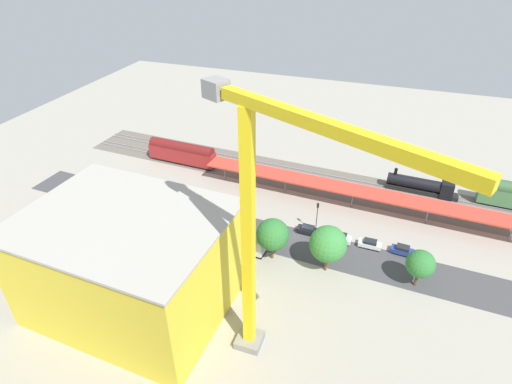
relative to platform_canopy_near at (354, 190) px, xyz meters
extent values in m
plane|color=#9E998C|center=(8.40, 13.20, -4.23)|extent=(199.59, 199.59, 0.00)
cube|color=#665E54|center=(8.40, -8.24, -4.23)|extent=(125.28, 19.98, 0.01)
cube|color=#424244|center=(8.40, 15.89, -4.23)|extent=(125.05, 15.79, 0.01)
cube|color=#9E9EA8|center=(8.40, -11.56, -4.05)|extent=(124.56, 6.92, 0.12)
cube|color=#9E9EA8|center=(8.40, -10.12, -4.05)|extent=(124.56, 6.92, 0.12)
cube|color=#9E9EA8|center=(8.40, -6.36, -4.05)|extent=(124.56, 6.92, 0.12)
cube|color=#9E9EA8|center=(8.40, -4.92, -4.05)|extent=(124.56, 6.92, 0.12)
cube|color=#C63D2D|center=(0.00, 0.00, 0.04)|extent=(67.34, 8.59, 0.34)
cylinder|color=slate|center=(-30.18, 1.65, -2.18)|extent=(0.30, 0.30, 4.10)
cylinder|color=slate|center=(-15.09, 0.82, -2.18)|extent=(0.30, 0.30, 4.10)
cylinder|color=slate|center=(0.00, 0.00, -2.18)|extent=(0.30, 0.30, 4.10)
cylinder|color=slate|center=(15.09, -0.82, -2.18)|extent=(0.30, 0.30, 4.10)
cylinder|color=slate|center=(30.18, -1.65, -2.18)|extent=(0.30, 0.30, 4.10)
cube|color=black|center=(-14.11, -10.84, -3.73)|extent=(15.53, 3.12, 1.00)
cylinder|color=black|center=(-12.79, -10.91, -1.96)|extent=(12.92, 3.23, 2.54)
cube|color=black|center=(-19.18, -10.56, -2.36)|extent=(2.78, 2.88, 3.74)
cylinder|color=black|center=(-7.90, -11.18, 0.01)|extent=(0.70, 0.70, 1.40)
cube|color=black|center=(43.55, -5.64, -3.93)|extent=(16.31, 3.16, 0.60)
cube|color=maroon|center=(43.55, -5.64, -1.87)|extent=(18.14, 3.83, 3.51)
cylinder|color=maroon|center=(43.55, -5.64, 0.13)|extent=(17.42, 3.79, 2.85)
cube|color=black|center=(-11.01, 12.36, -4.08)|extent=(3.54, 1.98, 0.30)
cube|color=navy|center=(-11.01, 12.36, -3.55)|extent=(4.19, 2.11, 0.77)
cube|color=#1E2328|center=(-11.01, 12.36, -2.84)|extent=(2.40, 1.73, 0.65)
cube|color=black|center=(-5.17, 12.48, -4.08)|extent=(3.59, 1.74, 0.30)
cube|color=silver|center=(-5.17, 12.48, -3.53)|extent=(4.27, 1.82, 0.79)
cube|color=#1E2328|center=(-5.17, 12.48, -2.87)|extent=(2.41, 1.57, 0.53)
cube|color=black|center=(0.48, 12.60, -4.08)|extent=(3.78, 1.90, 0.30)
cube|color=silver|center=(0.48, 12.60, -3.51)|extent=(4.50, 1.99, 0.85)
cube|color=#1E2328|center=(0.48, 12.60, -2.80)|extent=(2.53, 1.71, 0.57)
cube|color=black|center=(6.80, 12.13, -4.08)|extent=(3.67, 1.91, 0.30)
cube|color=black|center=(6.80, 12.13, -3.53)|extent=(4.36, 2.02, 0.80)
cube|color=#1E2328|center=(6.80, 12.13, -2.86)|extent=(2.47, 1.70, 0.53)
cube|color=black|center=(13.34, 12.81, -4.08)|extent=(3.51, 1.91, 0.30)
cube|color=#474C51|center=(13.34, 12.81, -3.57)|extent=(4.17, 2.01, 0.72)
cube|color=#1E2328|center=(13.34, 12.81, -2.92)|extent=(2.35, 1.73, 0.59)
cube|color=yellow|center=(28.35, 38.41, 3.88)|extent=(29.42, 23.23, 16.21)
cube|color=#ADA89E|center=(28.35, 38.41, 12.18)|extent=(30.05, 23.86, 0.40)
cube|color=gray|center=(8.84, 39.89, -3.63)|extent=(3.60, 3.60, 1.20)
cube|color=yellow|center=(8.84, 39.89, 13.75)|extent=(1.40, 1.40, 35.96)
cube|color=yellow|center=(-0.19, 44.11, 32.33)|extent=(24.00, 12.08, 1.20)
cube|color=gray|center=(12.91, 37.98, 32.33)|extent=(3.02, 2.83, 2.00)
cube|color=black|center=(17.04, 21.11, -3.98)|extent=(8.58, 2.84, 0.50)
cube|color=silver|center=(15.97, 21.19, -2.15)|extent=(6.46, 2.93, 3.16)
cube|color=silver|center=(20.18, 20.88, -2.53)|extent=(2.32, 2.62, 2.40)
cube|color=black|center=(25.36, 22.91, -3.98)|extent=(8.22, 2.64, 0.50)
cube|color=silver|center=(24.35, 22.97, -2.31)|extent=(6.20, 2.78, 2.84)
cube|color=#334C8C|center=(28.40, 22.75, -2.44)|extent=(2.17, 2.56, 2.57)
cylinder|color=brown|center=(11.25, 21.31, -2.59)|extent=(0.55, 0.55, 3.29)
sphere|color=#2D7233|center=(11.25, 21.31, 1.10)|extent=(5.83, 5.83, 5.83)
cylinder|color=brown|center=(40.00, 21.27, -2.60)|extent=(0.54, 0.54, 3.25)
sphere|color=#38843D|center=(40.00, 21.27, 0.70)|extent=(4.79, 4.79, 4.79)
cylinder|color=brown|center=(1.51, 21.25, -2.44)|extent=(0.52, 0.52, 3.58)
sphere|color=#38843D|center=(1.51, 21.25, 1.58)|extent=(6.39, 6.39, 6.39)
cylinder|color=brown|center=(-13.46, 19.92, -2.70)|extent=(0.51, 0.51, 3.05)
sphere|color=#2D7233|center=(-13.46, 19.92, 0.47)|extent=(4.70, 4.70, 4.70)
cylinder|color=brown|center=(38.41, 20.95, -2.56)|extent=(0.36, 0.36, 3.35)
sphere|color=#2D7233|center=(38.41, 20.95, 0.97)|extent=(5.29, 5.29, 5.29)
cylinder|color=brown|center=(36.15, 21.01, -2.47)|extent=(0.39, 0.39, 3.52)
sphere|color=#28662D|center=(36.15, 21.01, 1.12)|extent=(5.23, 5.23, 5.23)
cylinder|color=#333333|center=(5.34, 11.66, -1.15)|extent=(0.16, 0.16, 6.16)
cube|color=black|center=(5.34, 11.66, 2.38)|extent=(0.36, 0.36, 0.90)
sphere|color=red|center=(5.56, 11.66, 2.68)|extent=(0.20, 0.20, 0.20)
camera|label=1|loc=(-4.76, 76.02, 46.22)|focal=28.95mm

